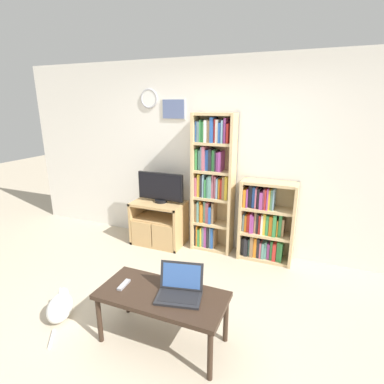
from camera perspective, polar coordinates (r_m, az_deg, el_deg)
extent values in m
plane|color=#BCAD93|center=(3.06, -6.75, -24.82)|extent=(18.00, 18.00, 0.00)
cube|color=silver|center=(4.15, 5.68, 6.53)|extent=(6.50, 0.06, 2.60)
torus|color=#B2B2B7|center=(4.48, -8.17, 17.21)|extent=(0.27, 0.03, 0.27)
cylinder|color=white|center=(4.48, -8.17, 17.21)|extent=(0.23, 0.02, 0.23)
cube|color=silver|center=(4.31, -3.51, 15.49)|extent=(0.36, 0.01, 0.28)
cube|color=slate|center=(4.30, -3.55, 15.48)|extent=(0.32, 0.02, 0.25)
cube|color=tan|center=(4.66, -10.18, -5.12)|extent=(0.04, 0.48, 0.64)
cube|color=tan|center=(4.33, -2.06, -6.53)|extent=(0.04, 0.48, 0.64)
cube|color=tan|center=(4.38, -6.39, -2.17)|extent=(0.75, 0.48, 0.04)
cube|color=tan|center=(4.60, -6.16, -9.27)|extent=(0.75, 0.48, 0.04)
cube|color=tan|center=(4.46, -6.30, -5.05)|extent=(0.68, 0.44, 0.04)
cube|color=tan|center=(4.43, -9.61, -7.80)|extent=(0.33, 0.02, 0.35)
cube|color=tan|center=(4.27, -5.66, -8.59)|extent=(0.33, 0.02, 0.35)
cylinder|color=black|center=(4.37, -5.92, -1.67)|extent=(0.18, 0.18, 0.04)
cube|color=black|center=(4.31, -6.01, 1.08)|extent=(0.69, 0.05, 0.39)
cube|color=black|center=(4.28, -6.18, 0.99)|extent=(0.66, 0.01, 0.36)
cube|color=tan|center=(4.16, 0.60, 1.71)|extent=(0.04, 0.27, 1.90)
cube|color=tan|center=(4.00, 7.63, 0.96)|extent=(0.04, 0.27, 1.90)
cube|color=tan|center=(4.18, 4.59, 1.76)|extent=(0.56, 0.02, 1.90)
cube|color=tan|center=(4.41, 3.80, -10.46)|extent=(0.49, 0.23, 0.04)
cube|color=tan|center=(4.25, 3.90, -5.96)|extent=(0.49, 0.23, 0.04)
cube|color=tan|center=(4.12, 4.00, -1.16)|extent=(0.49, 0.23, 0.04)
cube|color=tan|center=(4.03, 4.10, 3.91)|extent=(0.49, 0.23, 0.04)
cube|color=tan|center=(3.96, 4.21, 9.19)|extent=(0.49, 0.23, 0.04)
cube|color=tan|center=(3.93, 4.33, 14.59)|extent=(0.49, 0.23, 0.04)
cube|color=#232328|center=(4.41, 1.04, -7.87)|extent=(0.02, 0.19, 0.32)
cube|color=orange|center=(4.40, 1.32, -8.00)|extent=(0.02, 0.20, 0.30)
cube|color=#388947|center=(4.40, 1.69, -8.33)|extent=(0.04, 0.20, 0.26)
cube|color=gold|center=(4.38, 2.05, -8.21)|extent=(0.02, 0.21, 0.29)
cube|color=#759EB7|center=(4.38, 2.43, -8.24)|extent=(0.04, 0.17, 0.29)
cube|color=#9E4293|center=(4.36, 2.89, -8.22)|extent=(0.04, 0.20, 0.31)
cube|color=#232328|center=(4.35, 3.34, -8.28)|extent=(0.03, 0.20, 0.31)
cube|color=#759EB7|center=(4.35, 3.74, -8.34)|extent=(0.02, 0.18, 0.31)
cube|color=#2856A8|center=(4.33, 4.10, -8.43)|extent=(0.03, 0.19, 0.30)
cube|color=#93704C|center=(4.34, 4.49, -8.58)|extent=(0.02, 0.17, 0.28)
cube|color=#93704C|center=(4.27, 1.13, -3.63)|extent=(0.03, 0.20, 0.27)
cube|color=#5B9389|center=(4.25, 1.54, -3.48)|extent=(0.03, 0.21, 0.30)
cube|color=orange|center=(4.25, 1.92, -3.51)|extent=(0.02, 0.18, 0.30)
cube|color=orange|center=(4.24, 2.22, -3.79)|extent=(0.03, 0.20, 0.26)
cube|color=#5B9389|center=(4.23, 2.70, -3.58)|extent=(0.03, 0.16, 0.30)
cube|color=#B75B70|center=(4.22, 3.23, -3.74)|extent=(0.04, 0.18, 0.29)
cube|color=#2856A8|center=(4.21, 3.73, -4.17)|extent=(0.03, 0.21, 0.24)
cube|color=#93704C|center=(4.20, 4.23, -3.82)|extent=(0.03, 0.18, 0.30)
cube|color=#B75B70|center=(4.16, 1.13, 1.21)|extent=(0.03, 0.20, 0.27)
cube|color=gold|center=(4.14, 1.62, 1.46)|extent=(0.04, 0.19, 0.31)
cube|color=#232328|center=(4.13, 2.13, 1.31)|extent=(0.03, 0.20, 0.30)
cube|color=#759EB7|center=(4.11, 2.54, 1.41)|extent=(0.02, 0.21, 0.32)
cube|color=#388947|center=(4.11, 2.91, 0.89)|extent=(0.02, 0.21, 0.25)
cube|color=#5B9389|center=(4.10, 3.28, 1.11)|extent=(0.02, 0.19, 0.28)
cube|color=#5B9389|center=(4.09, 3.72, 1.18)|extent=(0.04, 0.21, 0.30)
cube|color=#B75B70|center=(4.08, 4.24, 1.26)|extent=(0.02, 0.18, 0.32)
cube|color=#B75B70|center=(4.08, 4.69, 1.07)|extent=(0.03, 0.17, 0.30)
cube|color=#759EB7|center=(4.06, 5.09, 0.87)|extent=(0.02, 0.19, 0.28)
cube|color=orange|center=(4.06, 5.48, 0.79)|extent=(0.02, 0.18, 0.27)
cube|color=red|center=(4.06, 5.85, 0.75)|extent=(0.03, 0.16, 0.27)
cube|color=#93704C|center=(4.04, 6.26, 0.94)|extent=(0.03, 0.18, 0.31)
cube|color=gold|center=(4.03, 6.80, 0.95)|extent=(0.04, 0.19, 0.32)
cube|color=#388947|center=(4.08, 1.20, 6.34)|extent=(0.03, 0.19, 0.27)
cube|color=#5B9389|center=(4.07, 1.71, 6.24)|extent=(0.03, 0.16, 0.26)
cube|color=#759EB7|center=(4.06, 2.15, 6.51)|extent=(0.03, 0.17, 0.31)
cube|color=#B75B70|center=(4.03, 2.59, 6.53)|extent=(0.04, 0.21, 0.32)
cube|color=#2856A8|center=(4.03, 3.22, 6.18)|extent=(0.04, 0.18, 0.27)
cube|color=#232328|center=(4.01, 3.77, 6.25)|extent=(0.04, 0.19, 0.29)
cube|color=#388947|center=(4.01, 4.36, 6.09)|extent=(0.04, 0.16, 0.27)
cube|color=#232328|center=(3.99, 4.76, 6.01)|extent=(0.02, 0.19, 0.27)
cube|color=#9E4293|center=(3.99, 5.15, 5.85)|extent=(0.03, 0.17, 0.25)
cube|color=#9E4293|center=(3.97, 5.65, 5.88)|extent=(0.03, 0.20, 0.26)
cube|color=#2856A8|center=(4.04, 1.15, 11.49)|extent=(0.02, 0.18, 0.26)
cube|color=#759EB7|center=(4.02, 1.57, 11.47)|extent=(0.04, 0.17, 0.26)
cube|color=#388947|center=(4.01, 1.97, 11.58)|extent=(0.02, 0.20, 0.28)
cube|color=#388947|center=(4.00, 2.44, 11.42)|extent=(0.03, 0.18, 0.26)
cube|color=white|center=(3.98, 2.95, 11.55)|extent=(0.04, 0.20, 0.28)
cube|color=#93704C|center=(3.97, 3.54, 11.49)|extent=(0.03, 0.19, 0.28)
cube|color=#2856A8|center=(3.95, 4.10, 11.75)|extent=(0.04, 0.20, 0.32)
cube|color=red|center=(3.95, 4.66, 11.57)|extent=(0.02, 0.17, 0.29)
cube|color=white|center=(3.94, 5.14, 11.51)|extent=(0.04, 0.19, 0.29)
cube|color=#2856A8|center=(3.92, 5.63, 11.21)|extent=(0.03, 0.20, 0.25)
cube|color=#759EB7|center=(3.91, 6.10, 11.40)|extent=(0.03, 0.21, 0.28)
cube|color=#9E4293|center=(3.91, 6.56, 11.58)|extent=(0.03, 0.19, 0.31)
cube|color=red|center=(3.90, 7.02, 11.07)|extent=(0.03, 0.18, 0.24)
cube|color=tan|center=(4.08, 9.47, -4.95)|extent=(0.04, 0.30, 1.07)
cube|color=tan|center=(4.00, 18.78, -6.07)|extent=(0.04, 0.30, 1.07)
cube|color=tan|center=(4.16, 14.37, -4.84)|extent=(0.70, 0.02, 1.07)
cube|color=tan|center=(4.25, 13.58, -12.02)|extent=(0.63, 0.26, 0.04)
cube|color=tan|center=(4.10, 13.91, -7.77)|extent=(0.63, 0.26, 0.04)
cube|color=tan|center=(3.97, 14.25, -3.21)|extent=(0.63, 0.26, 0.04)
cube|color=tan|center=(3.87, 14.60, 1.61)|extent=(0.63, 0.26, 0.04)
cube|color=#232328|center=(4.24, 9.87, -9.73)|extent=(0.04, 0.19, 0.24)
cube|color=#232328|center=(4.22, 10.36, -9.75)|extent=(0.03, 0.24, 0.26)
cube|color=#232328|center=(4.22, 10.68, -9.91)|extent=(0.02, 0.23, 0.24)
cube|color=#5B9389|center=(4.23, 11.02, -9.91)|extent=(0.02, 0.19, 0.23)
cube|color=#93704C|center=(4.20, 11.52, -9.71)|extent=(0.04, 0.23, 0.29)
cube|color=orange|center=(4.20, 12.13, -9.89)|extent=(0.04, 0.22, 0.27)
cube|color=#232328|center=(4.20, 12.67, -9.97)|extent=(0.04, 0.21, 0.27)
cube|color=#B75B70|center=(4.20, 13.08, -10.30)|extent=(0.02, 0.22, 0.22)
cube|color=#5B9389|center=(4.20, 13.53, -10.38)|extent=(0.03, 0.22, 0.22)
cube|color=#5B9389|center=(4.20, 14.00, -10.31)|extent=(0.03, 0.19, 0.24)
cube|color=#9E4293|center=(4.20, 14.47, -10.48)|extent=(0.03, 0.19, 0.22)
cube|color=#388947|center=(4.19, 14.99, -10.31)|extent=(0.03, 0.19, 0.26)
cube|color=red|center=(4.18, 15.53, -10.49)|extent=(0.04, 0.22, 0.25)
cube|color=#388947|center=(4.17, 16.18, -10.41)|extent=(0.04, 0.20, 0.27)
cube|color=#388947|center=(4.17, 16.68, -10.52)|extent=(0.03, 0.22, 0.26)
cube|color=#759EB7|center=(4.11, 10.00, -5.43)|extent=(0.02, 0.18, 0.23)
cube|color=orange|center=(4.10, 10.41, -5.57)|extent=(0.03, 0.20, 0.22)
cube|color=red|center=(4.09, 10.93, -5.53)|extent=(0.04, 0.19, 0.23)
cube|color=#9E4293|center=(4.07, 11.41, -5.50)|extent=(0.03, 0.24, 0.26)
cube|color=#9E4293|center=(4.07, 11.75, -5.65)|extent=(0.02, 0.23, 0.24)
cube|color=#93704C|center=(4.06, 12.16, -5.31)|extent=(0.03, 0.20, 0.29)
cube|color=#232328|center=(4.06, 12.54, -5.53)|extent=(0.03, 0.20, 0.27)
cube|color=red|center=(4.06, 12.95, -5.70)|extent=(0.03, 0.21, 0.25)
cube|color=white|center=(4.05, 13.37, -5.70)|extent=(0.03, 0.23, 0.26)
cube|color=gold|center=(4.05, 13.81, -5.63)|extent=(0.03, 0.22, 0.28)
cube|color=#388947|center=(4.05, 14.31, -5.79)|extent=(0.03, 0.22, 0.26)
cube|color=orange|center=(4.04, 14.92, -5.90)|extent=(0.04, 0.22, 0.26)
cube|color=#388947|center=(4.03, 15.60, -5.81)|extent=(0.04, 0.24, 0.29)
cube|color=orange|center=(4.04, 16.06, -6.29)|extent=(0.02, 0.21, 0.22)
cube|color=#388947|center=(4.03, 16.55, -5.83)|extent=(0.04, 0.20, 0.29)
cube|color=#93704C|center=(4.04, 17.02, -6.26)|extent=(0.03, 0.19, 0.24)
cube|color=orange|center=(3.98, 10.28, -0.86)|extent=(0.03, 0.24, 0.23)
cube|color=#9E4293|center=(3.97, 10.72, -0.84)|extent=(0.02, 0.24, 0.24)
cube|color=#232328|center=(3.97, 11.26, -0.52)|extent=(0.04, 0.19, 0.29)
cube|color=#2856A8|center=(3.96, 11.88, -0.75)|extent=(0.04, 0.19, 0.27)
cube|color=#B75B70|center=(3.95, 12.30, -0.86)|extent=(0.02, 0.24, 0.27)
cube|color=#232328|center=(3.95, 12.72, -0.95)|extent=(0.03, 0.21, 0.26)
cube|color=#9E4293|center=(3.94, 13.24, -1.30)|extent=(0.04, 0.24, 0.22)
cube|color=#B75B70|center=(3.94, 13.71, -1.05)|extent=(0.02, 0.22, 0.26)
cube|color=red|center=(3.93, 14.04, -1.10)|extent=(0.02, 0.24, 0.26)
cube|color=#9E4293|center=(3.93, 14.37, -1.05)|extent=(0.02, 0.24, 0.27)
cube|color=gold|center=(3.93, 14.68, -1.17)|extent=(0.02, 0.22, 0.26)
cube|color=#5B9389|center=(3.93, 15.09, -1.21)|extent=(0.03, 0.19, 0.26)
cube|color=#759EB7|center=(3.93, 15.43, -1.15)|extent=(0.02, 0.21, 0.27)
cube|color=#332319|center=(2.68, -5.77, -19.04)|extent=(1.09, 0.50, 0.04)
cylinder|color=#332319|center=(2.92, -17.23, -22.20)|extent=(0.04, 0.04, 0.44)
cylinder|color=#332319|center=(2.53, 3.46, -28.65)|extent=(0.04, 0.04, 0.44)
cylinder|color=#332319|center=(3.18, -12.27, -18.20)|extent=(0.04, 0.04, 0.44)
cylinder|color=#332319|center=(2.83, 6.46, -22.95)|extent=(0.04, 0.04, 0.44)
cube|color=#232326|center=(2.59, -2.54, -19.45)|extent=(0.41, 0.31, 0.02)
cube|color=black|center=(2.59, -2.55, -19.26)|extent=(0.35, 0.24, 0.00)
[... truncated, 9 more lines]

